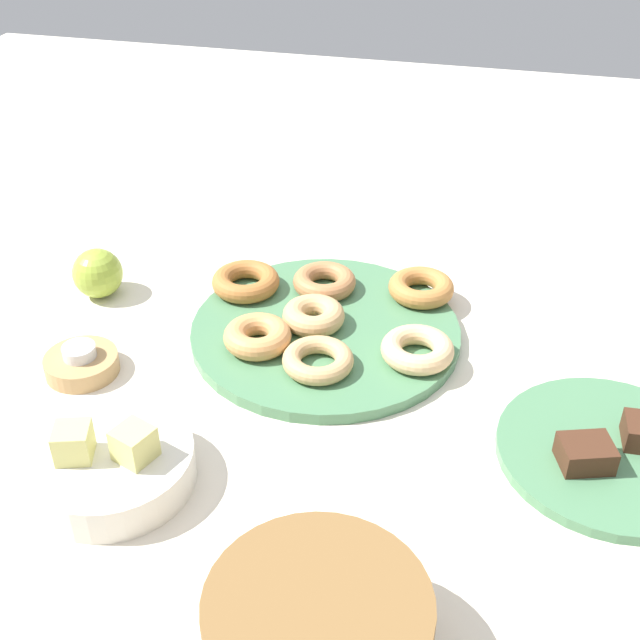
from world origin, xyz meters
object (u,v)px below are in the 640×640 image
at_px(brownie_far, 586,453).
at_px(donut_3, 421,288).
at_px(donut_2, 246,281).
at_px(donut_plate, 325,331).
at_px(tealight, 79,352).
at_px(basket, 318,632).
at_px(donut_0, 324,282).
at_px(candle_holder, 82,364).
at_px(donut_6, 417,349).
at_px(donut_1, 257,336).
at_px(apple, 98,273).
at_px(cake_plate, 611,453).
at_px(melon_chunk_right, 73,442).
at_px(donut_4, 314,315).
at_px(melon_chunk_left, 134,444).
at_px(fruit_bowl, 112,466).
at_px(donut_5, 318,360).

bearing_deg(brownie_far, donut_3, -52.94).
bearing_deg(donut_2, donut_plate, 154.58).
bearing_deg(donut_2, tealight, 54.90).
xyz_separation_m(donut_2, basket, (-0.23, 0.52, 0.01)).
bearing_deg(tealight, donut_0, -137.16).
bearing_deg(basket, candle_holder, -39.68).
relative_size(donut_3, donut_6, 1.00).
relative_size(donut_1, donut_3, 0.95).
relative_size(candle_holder, apple, 1.30).
bearing_deg(cake_plate, donut_2, -23.33).
distance_m(candle_holder, apple, 0.18).
relative_size(donut_0, donut_1, 1.02).
height_order(tealight, apple, apple).
relative_size(donut_plate, donut_6, 3.89).
distance_m(brownie_far, melon_chunk_right, 0.53).
bearing_deg(donut_2, donut_6, 158.41).
distance_m(donut_3, tealight, 0.46).
relative_size(donut_1, melon_chunk_right, 2.38).
relative_size(donut_4, melon_chunk_left, 2.26).
distance_m(candle_holder, fruit_bowl, 0.20).
bearing_deg(donut_2, donut_5, 133.32).
relative_size(cake_plate, tealight, 6.07).
height_order(donut_plate, donut_2, donut_2).
xyz_separation_m(cake_plate, apple, (0.69, -0.17, 0.03)).
relative_size(donut_0, melon_chunk_right, 2.43).
relative_size(donut_1, fruit_bowl, 0.50).
height_order(donut_0, donut_5, donut_0).
bearing_deg(cake_plate, donut_plate, -22.55).
xyz_separation_m(donut_6, candle_holder, (0.40, 0.11, -0.02)).
relative_size(donut_2, apple, 1.35).
xyz_separation_m(donut_3, brownie_far, (-0.21, 0.28, -0.00)).
relative_size(donut_3, basket, 0.48).
xyz_separation_m(cake_plate, brownie_far, (0.03, 0.03, 0.02)).
height_order(tealight, melon_chunk_right, melon_chunk_right).
distance_m(donut_3, melon_chunk_right, 0.52).
relative_size(donut_1, donut_6, 0.95).
xyz_separation_m(donut_1, melon_chunk_right, (0.11, 0.26, 0.03)).
bearing_deg(cake_plate, donut_1, -11.23).
xyz_separation_m(donut_6, tealight, (0.40, 0.11, 0.00)).
bearing_deg(donut_6, fruit_bowl, 43.77).
xyz_separation_m(brownie_far, basket, (0.22, 0.28, 0.01)).
height_order(tealight, basket, basket).
xyz_separation_m(donut_6, melon_chunk_right, (0.31, 0.28, 0.03)).
height_order(donut_6, cake_plate, donut_6).
distance_m(donut_1, melon_chunk_left, 0.25).
bearing_deg(donut_0, donut_plate, 104.48).
distance_m(donut_6, melon_chunk_left, 0.37).
height_order(donut_4, donut_5, donut_4).
bearing_deg(basket, melon_chunk_left, -33.64).
bearing_deg(basket, donut_2, -65.92).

